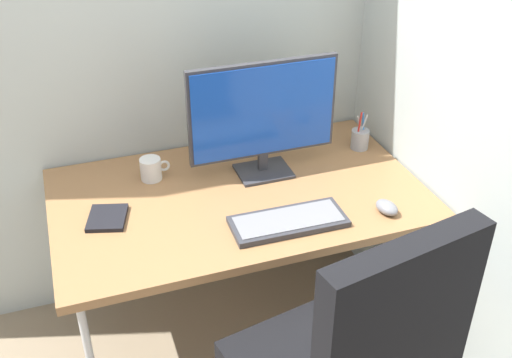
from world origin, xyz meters
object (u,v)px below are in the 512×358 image
Objects in this scene: keyboard at (288,221)px; pen_holder at (360,139)px; mouse at (387,207)px; monitor at (263,114)px; notebook at (107,218)px; coffee_mug at (151,169)px.

pen_holder reaches higher than keyboard.
pen_holder is at bearing 63.28° from mouse.
monitor is 0.69m from notebook.
monitor is 1.43× the size of keyboard.
mouse is at bearing -0.36° from notebook.
pen_holder is at bearing 40.23° from keyboard.
keyboard is 0.64m from notebook.
mouse is 0.63× the size of notebook.
keyboard is 3.48× the size of coffee_mug.
monitor is at bearing 84.29° from keyboard.
keyboard is 2.35× the size of pen_holder.
keyboard is at bearing 161.21° from mouse.
pen_holder reaches higher than notebook.
coffee_mug is (-0.75, 0.50, 0.02)m from mouse.
keyboard is at bearing -139.77° from pen_holder.
mouse is at bearing -105.71° from pen_holder.
keyboard reaches higher than notebook.
mouse is (0.32, -0.41, -0.23)m from monitor.
coffee_mug reaches higher than notebook.
coffee_mug reaches higher than keyboard.
coffee_mug is at bearing 177.35° from pen_holder.
mouse reaches higher than keyboard.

